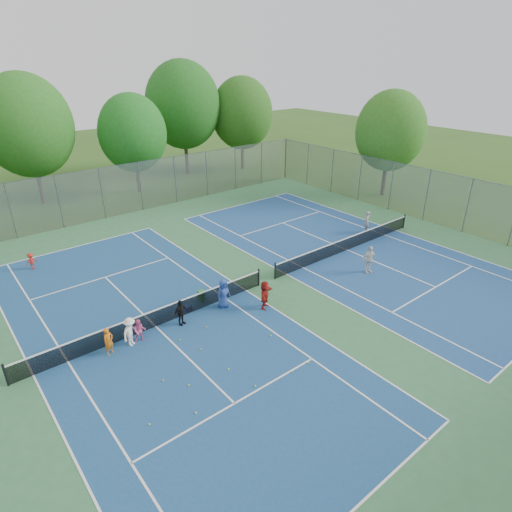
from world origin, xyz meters
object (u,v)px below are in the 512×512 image
(ball_crate, at_px, (187,308))
(net_left, at_px, (155,319))
(ball_hopper, at_px, (202,296))
(instructor, at_px, (366,222))
(net_right, at_px, (348,244))

(ball_crate, bearing_deg, net_left, -171.70)
(net_left, xyz_separation_m, ball_crate, (1.91, 0.28, -0.31))
(ball_hopper, bearing_deg, instructor, 2.17)
(net_left, height_order, net_right, same)
(instructor, bearing_deg, net_left, -34.76)
(net_right, distance_m, instructor, 3.62)
(net_left, height_order, ball_crate, net_left)
(net_left, xyz_separation_m, instructor, (17.40, 1.18, 0.37))
(net_right, height_order, instructor, instructor)
(ball_hopper, xyz_separation_m, instructor, (14.40, 0.54, 0.52))
(net_right, bearing_deg, net_left, 180.00)
(net_left, distance_m, instructor, 17.45)
(net_left, bearing_deg, ball_hopper, 11.94)
(net_right, bearing_deg, ball_hopper, 176.69)
(ball_hopper, bearing_deg, ball_crate, -161.92)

